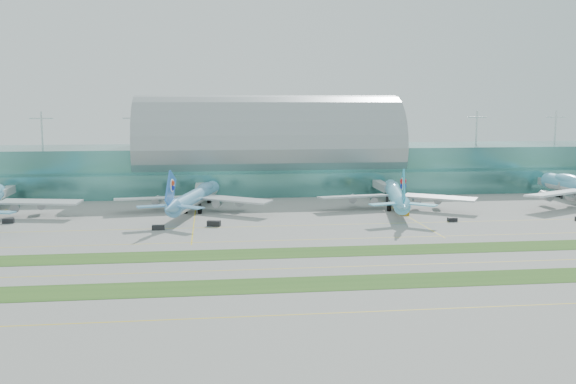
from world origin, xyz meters
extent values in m
plane|color=gray|center=(0.00, 0.00, 0.00)|extent=(700.00, 700.00, 0.00)
cube|color=#3D7A75|center=(0.00, 130.00, 10.00)|extent=(340.00, 42.00, 20.00)
cube|color=#3D7A75|center=(0.00, 106.00, 5.00)|extent=(340.00, 8.00, 10.00)
ellipsoid|color=#9EA5A8|center=(0.00, 130.00, 20.00)|extent=(340.00, 46.20, 16.17)
cylinder|color=white|center=(0.00, 130.00, 28.00)|extent=(0.80, 0.80, 16.00)
cube|color=#B2B7B7|center=(-106.00, 95.00, 5.50)|extent=(3.50, 22.00, 3.00)
cube|color=#B2B7B7|center=(-31.00, 95.00, 5.50)|extent=(3.50, 22.00, 3.00)
cylinder|color=black|center=(-31.00, 85.00, 2.00)|extent=(1.00, 1.00, 4.00)
cube|color=#B2B7B7|center=(44.00, 95.00, 5.50)|extent=(3.50, 22.00, 3.00)
cylinder|color=black|center=(44.00, 85.00, 2.00)|extent=(1.00, 1.00, 4.00)
cube|color=#B2B7B7|center=(119.00, 95.00, 5.50)|extent=(3.50, 22.00, 3.00)
cylinder|color=black|center=(119.00, 85.00, 2.00)|extent=(1.00, 1.00, 4.00)
cube|color=#2D591E|center=(0.00, -28.00, 0.04)|extent=(420.00, 12.00, 0.08)
cube|color=#2D591E|center=(0.00, 2.00, 0.04)|extent=(420.00, 12.00, 0.08)
cube|color=yellow|center=(0.00, -48.00, 0.01)|extent=(420.00, 0.35, 0.01)
cube|color=yellow|center=(0.00, -14.00, 0.01)|extent=(420.00, 0.35, 0.01)
cube|color=yellow|center=(0.00, 18.00, 0.01)|extent=(420.00, 0.35, 0.01)
cube|color=yellow|center=(0.00, 40.00, 0.01)|extent=(420.00, 0.35, 0.01)
cube|color=silver|center=(-85.91, 66.24, 5.39)|extent=(29.24, 12.56, 1.16)
cylinder|color=gray|center=(-91.04, 70.47, 3.41)|extent=(4.13, 5.71, 3.22)
cylinder|color=#61A6D7|center=(-32.44, 70.85, 5.43)|extent=(18.58, 54.86, 5.51)
ellipsoid|color=#61A6D7|center=(-28.74, 85.84, 6.94)|extent=(9.11, 17.53, 3.93)
cone|color=#61A6D7|center=(-25.32, 99.69, 5.43)|extent=(6.42, 5.64, 5.51)
cone|color=#61A6D7|center=(-39.90, 40.63, 6.49)|extent=(7.01, 9.03, 5.24)
cube|color=silver|center=(-48.41, 72.96, 5.07)|extent=(27.36, 10.40, 1.09)
cylinder|color=#9DA0A5|center=(-43.37, 76.67, 3.20)|extent=(4.11, 5.47, 3.02)
cube|color=silver|center=(-17.32, 65.29, 5.07)|extent=(25.55, 21.06, 1.09)
cylinder|color=#9DA0A5|center=(-20.06, 70.91, 3.20)|extent=(4.11, 5.47, 3.02)
cube|color=blue|center=(-39.48, 42.36, 12.10)|extent=(3.32, 11.48, 12.82)
cylinder|color=white|center=(-39.26, 43.22, 13.43)|extent=(1.80, 4.34, 4.27)
cylinder|color=black|center=(-27.41, 91.20, 1.33)|extent=(1.60, 1.60, 2.67)
cylinder|color=black|center=(-35.88, 68.04, 1.33)|extent=(1.60, 1.60, 2.67)
cylinder|color=black|center=(-30.70, 66.76, 1.33)|extent=(1.60, 1.60, 2.67)
cylinder|color=#6ECFF3|center=(42.13, 66.72, 5.40)|extent=(16.70, 54.79, 5.48)
ellipsoid|color=#6ECFF3|center=(45.30, 81.74, 6.90)|extent=(8.54, 17.39, 3.91)
cone|color=#6ECFF3|center=(48.23, 95.62, 5.40)|extent=(6.28, 5.46, 5.48)
cone|color=#6ECFF3|center=(35.73, 36.43, 6.46)|extent=(6.74, 8.87, 5.21)
cube|color=silver|center=(26.18, 68.28, 5.04)|extent=(27.29, 11.20, 1.08)
cylinder|color=#9899A1|center=(31.07, 72.13, 3.18)|extent=(3.95, 5.38, 3.01)
cube|color=silver|center=(57.34, 61.70, 5.04)|extent=(25.73, 20.34, 1.08)
cylinder|color=#9899A1|center=(54.43, 67.19, 3.18)|extent=(3.95, 5.38, 3.01)
cube|color=#30B0D8|center=(36.09, 38.16, 12.03)|extent=(2.92, 11.48, 12.75)
cylinder|color=white|center=(36.27, 39.03, 13.36)|extent=(1.66, 4.32, 4.25)
cylinder|color=black|center=(46.43, 87.11, 1.33)|extent=(1.59, 1.59, 2.65)
cylinder|color=black|center=(38.80, 63.80, 1.33)|extent=(1.59, 1.59, 2.65)
cylinder|color=black|center=(43.99, 62.71, 1.33)|extent=(1.59, 1.59, 2.65)
ellipsoid|color=#6AC4EA|center=(120.66, 83.18, 8.22)|extent=(7.97, 20.33, 4.65)
cone|color=#6AC4EA|center=(119.14, 100.00, 6.42)|extent=(6.98, 5.83, 6.53)
cube|color=white|center=(103.62, 61.16, 6.00)|extent=(31.72, 21.48, 1.29)
cylinder|color=gray|center=(107.83, 67.25, 3.79)|extent=(4.09, 6.09, 3.58)
cylinder|color=black|center=(120.07, 89.68, 1.58)|extent=(1.90, 1.90, 3.16)
cube|color=black|center=(-93.76, 55.52, 0.83)|extent=(3.65, 1.78, 1.65)
cube|color=black|center=(-43.36, 38.21, 0.74)|extent=(3.87, 1.95, 1.49)
cube|color=black|center=(-25.87, 42.17, 0.92)|extent=(4.67, 3.13, 1.84)
cube|color=orange|center=(41.81, 54.44, 0.66)|extent=(3.38, 2.26, 1.31)
cube|color=black|center=(54.23, 40.69, 0.67)|extent=(3.14, 1.87, 1.34)
camera|label=1|loc=(-26.90, -163.98, 39.85)|focal=40.00mm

